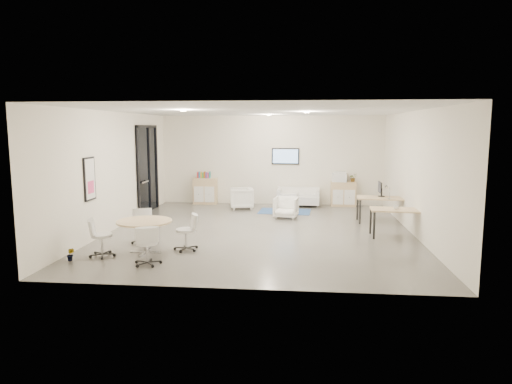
{
  "coord_description": "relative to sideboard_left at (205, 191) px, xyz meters",
  "views": [
    {
      "loc": [
        1.07,
        -12.0,
        2.76
      ],
      "look_at": [
        -0.16,
        0.4,
        1.01
      ],
      "focal_mm": 32.0,
      "sensor_mm": 36.0,
      "label": 1
    }
  ],
  "objects": [
    {
      "name": "sideboard_right",
      "position": [
        4.99,
        0.01,
        -0.04
      ],
      "size": [
        0.87,
        0.42,
        0.87
      ],
      "color": "#D4B880",
      "rests_on": "room_shell"
    },
    {
      "name": "glass_door",
      "position": [
        -1.54,
        -1.75,
        1.03
      ],
      "size": [
        0.09,
        1.9,
        2.85
      ],
      "color": "black",
      "rests_on": "room_shell"
    },
    {
      "name": "ceiling_spots",
      "position": [
        2.21,
        -3.42,
        2.71
      ],
      "size": [
        3.14,
        4.14,
        0.03
      ],
      "color": "#FFEAC6",
      "rests_on": "room_shell"
    },
    {
      "name": "artwork",
      "position": [
        -1.56,
        -5.86,
        1.07
      ],
      "size": [
        0.05,
        0.54,
        1.04
      ],
      "color": "black",
      "rests_on": "room_shell"
    },
    {
      "name": "meeting_chairs",
      "position": [
        0.06,
        -6.69,
        -0.06
      ],
      "size": [
        2.44,
        2.44,
        0.82
      ],
      "color": "white",
      "rests_on": "room_shell"
    },
    {
      "name": "monitor",
      "position": [
        5.82,
        -2.62,
        0.51
      ],
      "size": [
        0.2,
        0.5,
        0.44
      ],
      "color": "black",
      "rests_on": "desk_rear"
    },
    {
      "name": "sideboard_left",
      "position": [
        0.0,
        0.0,
        0.0
      ],
      "size": [
        0.84,
        0.44,
        0.95
      ],
      "color": "#D4B880",
      "rests_on": "room_shell"
    },
    {
      "name": "blue_rug",
      "position": [
        2.96,
        -1.29,
        -0.47
      ],
      "size": [
        1.76,
        1.24,
        0.01
      ],
      "primitive_type": "cube",
      "rotation": [
        0.0,
        0.0,
        -0.07
      ],
      "color": "#2F5191",
      "rests_on": "room_shell"
    },
    {
      "name": "cup",
      "position": [
        5.89,
        -4.62,
        0.31
      ],
      "size": [
        0.14,
        0.11,
        0.13
      ],
      "primitive_type": "imported",
      "rotation": [
        0.0,
        0.0,
        -0.09
      ],
      "color": "white",
      "rests_on": "desk_front"
    },
    {
      "name": "armchair_left",
      "position": [
        1.45,
        -0.86,
        -0.08
      ],
      "size": [
        0.85,
        0.89,
        0.79
      ],
      "primitive_type": "imported",
      "rotation": [
        0.0,
        0.0,
        -1.38
      ],
      "color": "silver",
      "rests_on": "room_shell"
    },
    {
      "name": "printer",
      "position": [
        4.85,
        0.01,
        0.57
      ],
      "size": [
        0.58,
        0.51,
        0.37
      ],
      "rotation": [
        0.0,
        0.0,
        -0.17
      ],
      "color": "white",
      "rests_on": "sideboard_right"
    },
    {
      "name": "plant_cabinet",
      "position": [
        5.32,
        0.02,
        0.51
      ],
      "size": [
        0.33,
        0.35,
        0.23
      ],
      "primitive_type": "imported",
      "rotation": [
        0.0,
        0.0,
        0.26
      ],
      "color": "#3F7F3F",
      "rests_on": "sideboard_right"
    },
    {
      "name": "desk_rear",
      "position": [
        5.86,
        -2.77,
        0.2
      ],
      "size": [
        1.49,
        0.84,
        0.75
      ],
      "rotation": [
        0.0,
        0.0,
        -0.09
      ],
      "color": "#D4B880",
      "rests_on": "room_shell"
    },
    {
      "name": "armchair_right",
      "position": [
        3.04,
        -2.38,
        -0.11
      ],
      "size": [
        0.78,
        0.75,
        0.72
      ],
      "primitive_type": "imported",
      "rotation": [
        0.0,
        0.0,
        -0.14
      ],
      "color": "silver",
      "rests_on": "room_shell"
    },
    {
      "name": "wall_tv",
      "position": [
        2.91,
        0.21,
        1.28
      ],
      "size": [
        0.98,
        0.06,
        0.58
      ],
      "color": "black",
      "rests_on": "room_shell"
    },
    {
      "name": "round_table",
      "position": [
        0.06,
        -6.69,
        0.18
      ],
      "size": [
        1.21,
        1.21,
        0.74
      ],
      "color": "#D4B880",
      "rests_on": "room_shell"
    },
    {
      "name": "plant_floor",
      "position": [
        -1.29,
        -7.44,
        -0.41
      ],
      "size": [
        0.19,
        0.3,
        0.12
      ],
      "primitive_type": "imported",
      "rotation": [
        0.0,
        0.0,
        0.14
      ],
      "color": "#3F7F3F",
      "rests_on": "room_shell"
    },
    {
      "name": "books",
      "position": [
        -0.04,
        0.0,
        0.59
      ],
      "size": [
        0.49,
        0.14,
        0.22
      ],
      "color": "red",
      "rests_on": "sideboard_left"
    },
    {
      "name": "desk_front",
      "position": [
        5.96,
        -4.57,
        0.17
      ],
      "size": [
        1.43,
        0.8,
        0.72
      ],
      "rotation": [
        0.0,
        0.0,
        -0.08
      ],
      "color": "#D4B880",
      "rests_on": "room_shell"
    },
    {
      "name": "loveseat",
      "position": [
        3.4,
        -0.13,
        -0.17
      ],
      "size": [
        1.52,
        0.81,
        0.56
      ],
      "rotation": [
        0.0,
        0.0,
        -0.05
      ],
      "color": "silver",
      "rests_on": "room_shell"
    },
    {
      "name": "room_shell",
      "position": [
        2.41,
        -4.26,
        1.13
      ],
      "size": [
        9.6,
        10.6,
        4.8
      ],
      "color": "#575450",
      "rests_on": "ground"
    }
  ]
}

